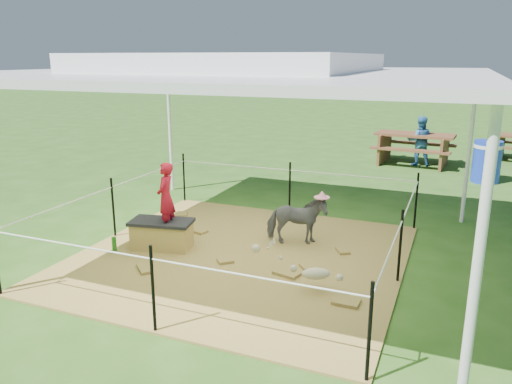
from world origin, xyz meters
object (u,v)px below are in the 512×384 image
at_px(green_bottle, 114,245).
at_px(distant_person, 420,141).
at_px(pony, 297,221).
at_px(woman, 165,191).
at_px(foal, 316,271).
at_px(trash_barrel, 487,162).
at_px(straw_bale, 162,235).
at_px(picnic_table_near, 414,149).

distance_m(green_bottle, distant_person, 9.17).
distance_m(green_bottle, pony, 2.78).
height_order(woman, distant_person, woman).
height_order(green_bottle, foal, foal).
xyz_separation_m(green_bottle, trash_barrel, (5.26, 7.02, 0.34)).
relative_size(straw_bale, woman, 0.83).
bearing_deg(green_bottle, woman, 34.70).
bearing_deg(distant_person, picnic_table_near, -40.90).
height_order(straw_bale, distant_person, distant_person).
xyz_separation_m(woman, foal, (2.48, -0.53, -0.65)).
relative_size(straw_bale, foal, 0.93).
relative_size(woman, distant_person, 0.79).
xyz_separation_m(picnic_table_near, distant_person, (0.14, -0.08, 0.24)).
distance_m(trash_barrel, distant_person, 2.15).
bearing_deg(trash_barrel, woman, -125.08).
bearing_deg(foal, woman, 143.53).
height_order(foal, picnic_table_near, picnic_table_near).
distance_m(woman, pony, 2.05).
xyz_separation_m(green_bottle, picnic_table_near, (3.49, 8.49, 0.28)).
relative_size(green_bottle, distant_person, 0.18).
bearing_deg(woman, straw_bale, -101.18).
height_order(trash_barrel, picnic_table_near, trash_barrel).
bearing_deg(picnic_table_near, pony, -93.69).
distance_m(pony, trash_barrel, 6.33).
bearing_deg(straw_bale, distant_person, 68.84).
bearing_deg(pony, green_bottle, 98.68).
bearing_deg(picnic_table_near, straw_bale, -105.11).
distance_m(green_bottle, foal, 3.13).
height_order(pony, distant_person, distant_person).
relative_size(straw_bale, green_bottle, 3.60).
relative_size(green_bottle, pony, 0.27).
relative_size(woman, green_bottle, 4.32).
distance_m(woman, trash_barrel, 8.04).
relative_size(pony, distant_person, 0.68).
bearing_deg(pony, straw_bale, 95.39).
distance_m(woman, picnic_table_near, 8.54).
relative_size(woman, trash_barrel, 1.07).
xyz_separation_m(foal, distant_person, (0.50, 8.49, 0.38)).
bearing_deg(green_bottle, pony, 29.68).
relative_size(woman, picnic_table_near, 0.51).
bearing_deg(pony, trash_barrel, -47.85).
bearing_deg(pony, woman, 96.68).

